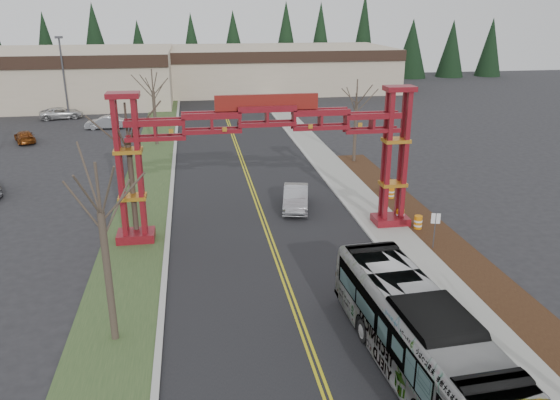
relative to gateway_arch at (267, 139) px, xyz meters
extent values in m
cube|color=black|center=(0.00, 7.00, -5.97)|extent=(12.00, 110.00, 0.02)
cube|color=gold|center=(-0.12, 7.00, -5.96)|extent=(0.12, 100.00, 0.01)
cube|color=gold|center=(0.12, 7.00, -5.96)|extent=(0.12, 100.00, 0.01)
cube|color=#AEADA8|center=(6.15, 7.00, -5.91)|extent=(0.30, 110.00, 0.15)
cube|color=gray|center=(7.60, 7.00, -5.91)|extent=(2.60, 110.00, 0.14)
cube|color=black|center=(10.20, -8.00, -5.92)|extent=(2.60, 50.00, 0.12)
cube|color=#314824|center=(-8.00, 7.00, -5.94)|extent=(4.00, 110.00, 0.08)
cube|color=#AEADA8|center=(-6.15, 7.00, -5.91)|extent=(0.30, 110.00, 0.15)
cube|color=maroon|center=(-8.00, 0.00, -5.68)|extent=(2.20, 1.60, 0.60)
cube|color=maroon|center=(-8.55, -0.35, -1.38)|extent=(0.28, 0.28, 8.00)
cube|color=maroon|center=(-7.45, -0.35, -1.38)|extent=(0.28, 0.28, 8.00)
cube|color=maroon|center=(-8.55, 0.35, -1.38)|extent=(0.28, 0.28, 8.00)
cube|color=maroon|center=(-7.45, 0.35, -1.38)|extent=(0.28, 0.28, 8.00)
cube|color=orange|center=(-8.00, 0.00, -3.18)|extent=(1.60, 1.10, 0.22)
cube|color=orange|center=(-8.00, 0.00, -0.38)|extent=(1.60, 1.10, 0.22)
cube|color=maroon|center=(-8.00, 0.00, 2.77)|extent=(1.80, 1.20, 0.30)
cube|color=maroon|center=(8.00, 0.00, -5.68)|extent=(2.20, 1.60, 0.60)
cube|color=maroon|center=(7.45, -0.35, -1.38)|extent=(0.28, 0.28, 8.00)
cube|color=maroon|center=(8.55, -0.35, -1.38)|extent=(0.28, 0.28, 8.00)
cube|color=maroon|center=(7.45, 0.35, -1.38)|extent=(0.28, 0.28, 8.00)
cube|color=maroon|center=(8.55, 0.35, -1.38)|extent=(0.28, 0.28, 8.00)
cube|color=orange|center=(8.00, 0.00, -3.18)|extent=(1.60, 1.10, 0.22)
cube|color=orange|center=(8.00, 0.00, -0.38)|extent=(1.60, 1.10, 0.22)
cube|color=maroon|center=(8.00, 0.00, 2.77)|extent=(1.80, 1.20, 0.30)
cube|color=maroon|center=(0.00, 0.00, 1.52)|extent=(16.00, 0.90, 1.00)
cube|color=maroon|center=(0.00, 0.00, 0.62)|extent=(16.00, 0.90, 0.60)
cube|color=maroon|center=(0.00, 0.00, 2.17)|extent=(6.00, 0.25, 0.90)
cube|color=#B8A88D|center=(-30.00, 54.00, -2.23)|extent=(46.00, 22.00, 7.50)
cube|color=#B8A88D|center=(10.00, 62.00, -2.48)|extent=(38.00, 20.00, 7.00)
cube|color=black|center=(10.00, 51.90, 0.22)|extent=(38.00, 0.40, 1.60)
cone|color=black|center=(-29.50, 74.00, 0.52)|extent=(5.60, 5.60, 13.00)
cylinder|color=#382D26|center=(-29.50, 74.00, -5.18)|extent=(0.80, 0.80, 1.60)
cone|color=black|center=(-21.00, 74.00, 0.52)|extent=(5.60, 5.60, 13.00)
cylinder|color=#382D26|center=(-21.00, 74.00, -5.18)|extent=(0.80, 0.80, 1.60)
cone|color=black|center=(-12.50, 74.00, 0.52)|extent=(5.60, 5.60, 13.00)
cylinder|color=#382D26|center=(-12.50, 74.00, -5.18)|extent=(0.80, 0.80, 1.60)
cone|color=black|center=(-4.00, 74.00, 0.52)|extent=(5.60, 5.60, 13.00)
cylinder|color=#382D26|center=(-4.00, 74.00, -5.18)|extent=(0.80, 0.80, 1.60)
cone|color=black|center=(4.50, 74.00, 0.52)|extent=(5.60, 5.60, 13.00)
cylinder|color=#382D26|center=(4.50, 74.00, -5.18)|extent=(0.80, 0.80, 1.60)
cone|color=black|center=(13.00, 74.00, 0.52)|extent=(5.60, 5.60, 13.00)
cylinder|color=#382D26|center=(13.00, 74.00, -5.18)|extent=(0.80, 0.80, 1.60)
cone|color=black|center=(21.50, 74.00, 0.52)|extent=(5.60, 5.60, 13.00)
cylinder|color=#382D26|center=(21.50, 74.00, -5.18)|extent=(0.80, 0.80, 1.60)
cone|color=black|center=(30.00, 74.00, 0.52)|extent=(5.60, 5.60, 13.00)
cylinder|color=#382D26|center=(30.00, 74.00, -5.18)|extent=(0.80, 0.80, 1.60)
cone|color=black|center=(38.50, 74.00, 0.52)|extent=(5.60, 5.60, 13.00)
cylinder|color=#382D26|center=(38.50, 74.00, -5.18)|extent=(0.80, 0.80, 1.60)
cone|color=black|center=(47.00, 74.00, 0.52)|extent=(5.60, 5.60, 13.00)
cylinder|color=#382D26|center=(47.00, 74.00, -5.18)|extent=(0.80, 0.80, 1.60)
cone|color=black|center=(55.50, 74.00, 0.52)|extent=(5.60, 5.60, 13.00)
cylinder|color=#382D26|center=(55.50, 74.00, -5.18)|extent=(0.80, 0.80, 1.60)
imported|color=#ABAEB2|center=(3.71, -14.50, -4.35)|extent=(3.38, 11.86, 3.27)
imported|color=#A5A8AD|center=(2.54, 4.00, -5.19)|extent=(2.61, 5.02, 1.58)
imported|color=brown|center=(-21.60, 27.84, -5.37)|extent=(3.15, 4.53, 1.22)
imported|color=#ACAFB4|center=(-14.28, 33.45, -5.25)|extent=(4.47, 1.65, 1.46)
imported|color=silver|center=(-20.53, 40.51, -5.26)|extent=(5.59, 3.53, 1.44)
cylinder|color=#382D26|center=(-8.00, -10.49, -3.08)|extent=(0.31, 0.31, 5.80)
cylinder|color=#382D26|center=(-8.00, -10.49, 0.77)|extent=(0.11, 0.11, 2.11)
cylinder|color=#382D26|center=(-8.00, 0.44, -2.91)|extent=(0.32, 0.32, 6.15)
cylinder|color=#382D26|center=(-8.00, 0.44, 1.17)|extent=(0.12, 0.12, 2.21)
cylinder|color=#382D26|center=(-8.00, 24.58, -3.25)|extent=(0.32, 0.32, 5.46)
cylinder|color=#382D26|center=(-8.00, 24.58, 0.49)|extent=(0.12, 0.12, 2.23)
cylinder|color=#382D26|center=(10.00, 15.00, -3.22)|extent=(0.29, 0.29, 5.52)
cylinder|color=#382D26|center=(10.00, 15.00, 0.45)|extent=(0.11, 0.11, 2.00)
cylinder|color=#3F3F44|center=(-19.52, 39.83, -1.09)|extent=(0.22, 0.22, 9.79)
cube|color=#3F3F44|center=(-19.52, 39.83, 3.91)|extent=(0.87, 0.43, 0.27)
cylinder|color=#3F3F44|center=(9.14, -4.03, -4.86)|extent=(0.06, 0.06, 2.24)
cube|color=white|center=(9.14, -4.03, -4.05)|extent=(0.50, 0.18, 0.61)
cylinder|color=orange|center=(9.41, -1.11, -5.50)|extent=(0.50, 0.50, 0.96)
cylinder|color=white|center=(9.41, -1.11, -5.36)|extent=(0.52, 0.52, 0.12)
cylinder|color=white|center=(9.41, -1.11, -5.65)|extent=(0.52, 0.52, 0.12)
cylinder|color=orange|center=(8.68, 0.10, -5.49)|extent=(0.52, 0.52, 0.99)
cylinder|color=white|center=(8.68, 0.10, -5.34)|extent=(0.54, 0.54, 0.12)
cylinder|color=white|center=(8.68, 0.10, -5.63)|extent=(0.54, 0.54, 0.12)
cylinder|color=orange|center=(9.75, 4.73, -5.51)|extent=(0.49, 0.49, 0.94)
cylinder|color=white|center=(9.75, 4.73, -5.37)|extent=(0.51, 0.51, 0.11)
cylinder|color=white|center=(9.75, 4.73, -5.65)|extent=(0.51, 0.51, 0.11)
camera|label=1|loc=(-4.26, -31.19, 7.36)|focal=35.00mm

